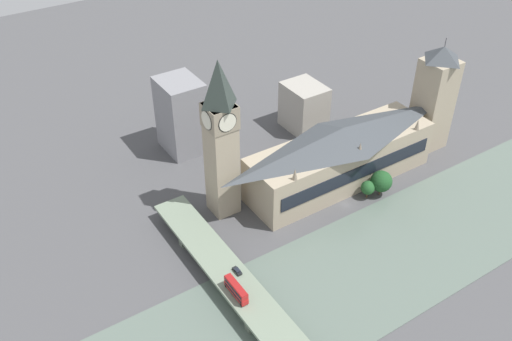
% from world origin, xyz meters
% --- Properties ---
extents(ground_plane, '(600.00, 600.00, 0.00)m').
position_xyz_m(ground_plane, '(0.00, 0.00, 0.00)').
color(ground_plane, '#4C4C4F').
extents(river_water, '(52.86, 360.00, 0.30)m').
position_xyz_m(river_water, '(-32.43, 0.00, 0.15)').
color(river_water, slate).
rests_on(river_water, ground_plane).
extents(parliament_hall, '(24.42, 87.10, 27.83)m').
position_xyz_m(parliament_hall, '(14.98, -8.00, 13.82)').
color(parliament_hall, tan).
rests_on(parliament_hall, ground_plane).
extents(clock_tower, '(11.76, 11.76, 68.37)m').
position_xyz_m(clock_tower, '(26.01, 44.83, 36.17)').
color(clock_tower, tan).
rests_on(clock_tower, ground_plane).
extents(victoria_tower, '(14.54, 14.54, 55.00)m').
position_xyz_m(victoria_tower, '(15.04, -62.82, 25.50)').
color(victoria_tower, tan).
rests_on(victoria_tower, ground_plane).
extents(road_bridge, '(137.72, 13.24, 6.28)m').
position_xyz_m(road_bridge, '(-32.43, 64.74, 5.08)').
color(road_bridge, '#5D6A59').
rests_on(road_bridge, ground_plane).
extents(double_decker_bus_lead, '(11.85, 2.64, 5.02)m').
position_xyz_m(double_decker_bus_lead, '(-21.77, 67.80, 9.06)').
color(double_decker_bus_lead, red).
rests_on(double_decker_bus_lead, road_bridge).
extents(car_northbound_tail, '(4.34, 1.75, 1.39)m').
position_xyz_m(car_northbound_tail, '(-13.05, 62.05, 6.99)').
color(car_northbound_tail, black).
rests_on(car_northbound_tail, road_bridge).
extents(city_block_west, '(21.54, 17.77, 35.98)m').
position_xyz_m(city_block_west, '(76.40, 37.53, 17.99)').
color(city_block_west, gray).
rests_on(city_block_west, ground_plane).
extents(city_block_center, '(20.91, 17.08, 23.70)m').
position_xyz_m(city_block_center, '(59.73, -21.89, 11.85)').
color(city_block_center, '#A39E93').
rests_on(city_block_center, ground_plane).
extents(tree_embankment_near, '(6.13, 6.13, 8.45)m').
position_xyz_m(tree_embankment_near, '(-1.06, -10.59, 5.36)').
color(tree_embankment_near, brown).
rests_on(tree_embankment_near, ground_plane).
extents(tree_embankment_mid, '(9.40, 9.40, 11.80)m').
position_xyz_m(tree_embankment_mid, '(-2.40, -16.74, 7.09)').
color(tree_embankment_mid, brown).
rests_on(tree_embankment_mid, ground_plane).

